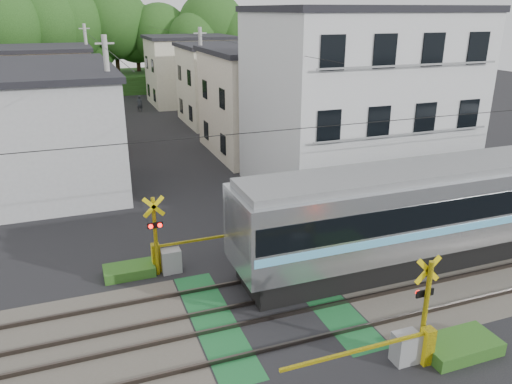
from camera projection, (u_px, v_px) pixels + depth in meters
name	position (u px, v px, depth m)	size (l,w,h in m)	color
ground	(271.00, 310.00, 16.10)	(120.00, 120.00, 0.00)	black
track_bed	(271.00, 309.00, 16.09)	(120.00, 120.00, 0.14)	#47423A
crossing_signal_near	(410.00, 340.00, 13.49)	(4.74, 0.65, 3.09)	yellow
crossing_signal_far	(168.00, 254.00, 18.22)	(4.74, 0.65, 3.09)	yellow
apartment_block	(356.00, 102.00, 25.63)	(10.20, 8.36, 9.30)	silver
houses_row	(146.00, 92.00, 37.86)	(22.07, 31.35, 6.80)	#B4B7BA
tree_hill	(107.00, 39.00, 56.22)	(40.00, 13.53, 11.74)	#26501A
catenary	(436.00, 181.00, 16.82)	(60.00, 5.04, 7.00)	#2D2D33
utility_poles	(133.00, 87.00, 34.59)	(7.90, 42.00, 8.00)	#A5A5A0
pedestrian	(140.00, 104.00, 46.96)	(0.57, 0.37, 1.55)	#30353C
weed_patches	(321.00, 296.00, 16.53)	(10.25, 8.80, 0.40)	#2D5E1E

